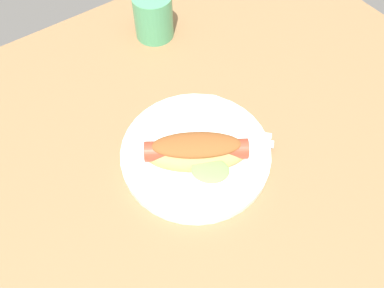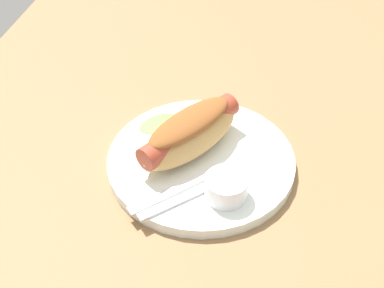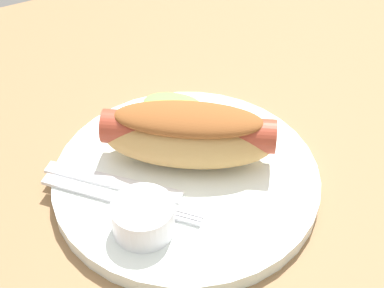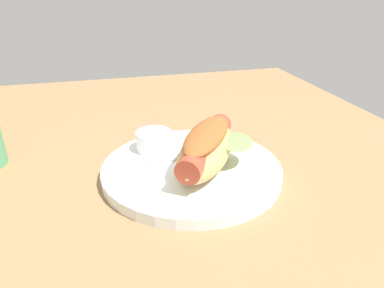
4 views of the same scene
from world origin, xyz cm
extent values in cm
cube|color=olive|center=(0.00, 0.00, -0.90)|extent=(120.00, 90.00, 1.80)
cylinder|color=white|center=(-2.38, 1.71, 0.80)|extent=(25.84, 25.84, 1.60)
ellipsoid|color=tan|center=(-1.19, 3.53, 4.20)|extent=(17.59, 14.65, 5.20)
cylinder|color=#A33D28|center=(-1.19, 3.53, 5.11)|extent=(15.71, 11.85, 3.31)
ellipsoid|color=brown|center=(-1.19, 3.53, 6.60)|extent=(14.59, 11.90, 2.12)
ellipsoid|color=#6BB74C|center=(-0.75, 7.82, 5.24)|extent=(7.43, 7.32, 1.22)
cylinder|color=white|center=(-8.78, -2.67, 3.10)|extent=(5.50, 5.50, 3.01)
cube|color=silver|center=(-10.47, 2.50, 1.80)|extent=(9.54, 10.08, 0.40)
cube|color=silver|center=(-5.38, -3.61, 1.80)|extent=(2.40, 2.54, 0.40)
cube|color=silver|center=(-5.05, -3.30, 1.80)|extent=(2.40, 2.54, 0.40)
cube|color=silver|center=(-4.72, -2.99, 1.80)|extent=(2.40, 2.54, 0.40)
cube|color=silver|center=(-9.16, 3.73, 1.78)|extent=(10.76, 10.67, 0.36)
camera|label=1|loc=(19.01, 30.86, 57.42)|focal=36.35mm
camera|label=2|loc=(-54.17, -7.41, 51.22)|focal=49.20mm
camera|label=3|loc=(-19.89, -33.07, 41.31)|focal=53.73mm
camera|label=4|loc=(41.50, -9.83, 26.39)|focal=33.43mm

